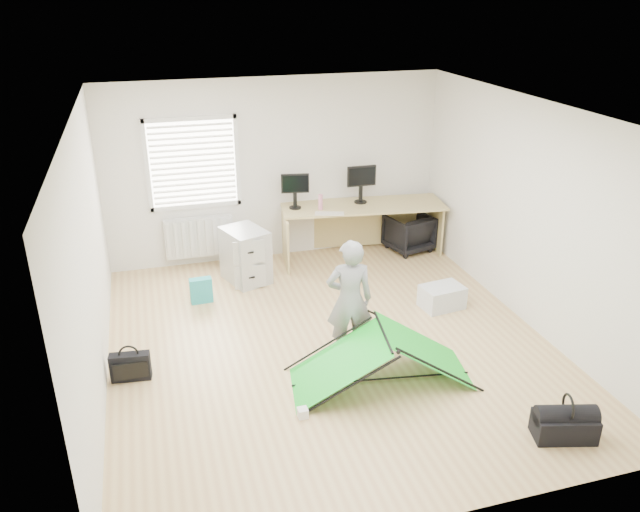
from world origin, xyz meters
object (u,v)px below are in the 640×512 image
object	(u,v)px
desk	(362,231)
filing_cabinet	(245,255)
monitor_left	(295,196)
thermos	(320,202)
office_chair	(409,233)
person	(350,300)
monitor_right	(361,189)
kite	(382,356)
storage_crate	(442,297)
laptop_bag	(130,367)
duffel_bag	(564,426)

from	to	relation	value
desk	filing_cabinet	size ratio (longest dim) A/B	3.19
monitor_left	thermos	world-z (taller)	monitor_left
thermos	office_chair	distance (m)	1.60
filing_cabinet	person	bearing A→B (deg)	-91.11
filing_cabinet	monitor_right	size ratio (longest dim) A/B	1.73
monitor_right	kite	bearing A→B (deg)	-105.17
person	storage_crate	distance (m)	1.80
filing_cabinet	kite	xyz separation A→B (m)	(0.95, -2.83, -0.09)
office_chair	person	size ratio (longest dim) A/B	0.45
office_chair	laptop_bag	bearing A→B (deg)	15.71
filing_cabinet	monitor_right	bearing A→B (deg)	-5.74
thermos	laptop_bag	bearing A→B (deg)	-139.34
thermos	office_chair	size ratio (longest dim) A/B	0.36
laptop_bag	filing_cabinet	bearing A→B (deg)	59.54
thermos	person	bearing A→B (deg)	-99.25
storage_crate	duffel_bag	distance (m)	2.64
monitor_left	duffel_bag	distance (m)	4.93
thermos	kite	world-z (taller)	thermos
filing_cabinet	duffel_bag	bearing A→B (deg)	-81.49
storage_crate	person	bearing A→B (deg)	-153.84
office_chair	duffel_bag	world-z (taller)	office_chair
monitor_right	storage_crate	size ratio (longest dim) A/B	0.83
monitor_left	office_chair	world-z (taller)	monitor_left
desk	kite	bearing A→B (deg)	-99.01
monitor_right	thermos	world-z (taller)	monitor_right
storage_crate	office_chair	bearing A→B (deg)	79.63
filing_cabinet	thermos	distance (m)	1.36
desk	storage_crate	world-z (taller)	desk
storage_crate	duffel_bag	xyz separation A→B (m)	(-0.06, -2.64, -0.03)
office_chair	duffel_bag	xyz separation A→B (m)	(-0.40, -4.52, -0.17)
person	storage_crate	xyz separation A→B (m)	(1.53, 0.75, -0.56)
thermos	storage_crate	bearing A→B (deg)	-59.01
laptop_bag	duffel_bag	bearing A→B (deg)	-21.08
filing_cabinet	storage_crate	bearing A→B (deg)	-53.18
thermos	kite	distance (m)	3.24
office_chair	monitor_left	bearing A→B (deg)	-17.87
person	laptop_bag	distance (m)	2.44
monitor_right	duffel_bag	bearing A→B (deg)	-84.95
office_chair	laptop_bag	distance (m)	4.90
person	thermos	bearing A→B (deg)	-89.75
filing_cabinet	kite	bearing A→B (deg)	-91.34
office_chair	laptop_bag	size ratio (longest dim) A/B	1.54
kite	duffel_bag	size ratio (longest dim) A/B	3.42
desk	thermos	bearing A→B (deg)	-171.30
monitor_left	kite	distance (m)	3.40
desk	kite	distance (m)	3.31
desk	duffel_bag	size ratio (longest dim) A/B	4.36
monitor_right	office_chair	world-z (taller)	monitor_right
filing_cabinet	thermos	size ratio (longest dim) A/B	3.32
filing_cabinet	person	distance (m)	2.41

